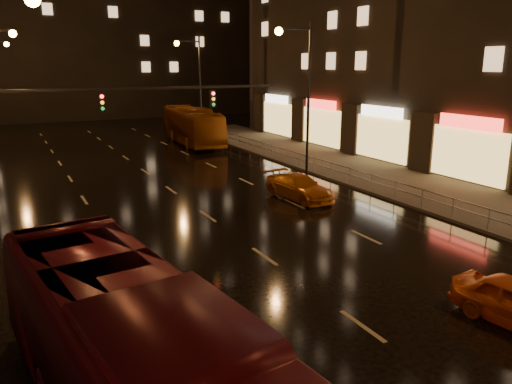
# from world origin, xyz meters

# --- Properties ---
(ground) EXTENTS (140.00, 140.00, 0.00)m
(ground) POSITION_xyz_m (0.00, 20.00, 0.00)
(ground) COLOR black
(ground) RESTS_ON ground
(sidewalk_right) EXTENTS (7.00, 70.00, 0.15)m
(sidewalk_right) POSITION_xyz_m (13.50, 15.00, 0.07)
(sidewalk_right) COLOR #38332D
(sidewalk_right) RESTS_ON ground
(traffic_signal) EXTENTS (15.31, 0.32, 6.20)m
(traffic_signal) POSITION_xyz_m (-5.06, 20.00, 4.74)
(traffic_signal) COLOR black
(traffic_signal) RESTS_ON ground
(railing_right) EXTENTS (0.05, 56.00, 1.00)m
(railing_right) POSITION_xyz_m (10.20, 18.00, 0.90)
(railing_right) COLOR #99999E
(railing_right) RESTS_ON sidewalk_right
(bus_red) EXTENTS (4.48, 12.49, 3.40)m
(bus_red) POSITION_xyz_m (-6.76, 2.00, 1.70)
(bus_red) COLOR #590C17
(bus_red) RESTS_ON ground
(bus_curb) EXTENTS (3.81, 12.42, 3.41)m
(bus_curb) POSITION_xyz_m (7.39, 38.67, 1.70)
(bus_curb) COLOR #92470E
(bus_curb) RESTS_ON ground
(taxi_far) EXTENTS (2.50, 4.84, 1.34)m
(taxi_far) POSITION_xyz_m (5.79, 16.85, 0.67)
(taxi_far) COLOR #CC6A13
(taxi_far) RESTS_ON ground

